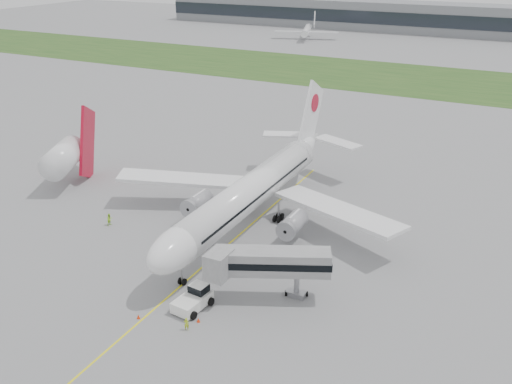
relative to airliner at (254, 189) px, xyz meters
The scene contains 14 objects.
ground 7.47m from the airliner, 90.00° to the right, with size 600.00×600.00×0.00m, color #97979A.
apron_markings 11.38m from the airliner, 90.00° to the right, with size 70.00×70.00×0.04m, color #FDEF16, non-canonical shape.
grass_strip 115.27m from the airliner, 90.00° to the left, with size 600.00×50.00×0.02m, color #254C1C.
terminal_building 225.01m from the airliner, 90.00° to the left, with size 320.00×22.30×14.00m.
control_tower 244.38m from the airliner, 111.62° to the left, with size 12.00×12.00×56.00m, color gray, non-canonical shape.
airliner is the anchor object (origin of this frame).
pushback_tug 24.00m from the airliner, 80.35° to the right, with size 3.77×5.19×2.52m.
jet_bridge 20.83m from the airliner, 59.11° to the right, with size 13.84×9.44×6.73m.
safety_cone_left 28.69m from the airliner, 91.02° to the right, with size 0.40×0.40×0.55m, color red.
safety_cone_right 26.85m from the airliner, 76.82° to the right, with size 0.40×0.40×0.55m, color red.
ground_crew_near 28.41m from the airliner, 78.45° to the right, with size 0.58×0.38×1.58m, color #B5D423.
ground_crew_far 22.59m from the airliner, 150.60° to the right, with size 0.92×0.72×1.90m, color #A2E626.
neighbor_aircraft 36.30m from the airliner, behind, with size 8.76×17.26×14.07m.
distant_aircraft_left 190.33m from the airliner, 109.85° to the left, with size 29.12×25.69×11.13m, color white, non-canonical shape.
Camera 1 is at (36.18, -65.67, 39.42)m, focal length 40.00 mm.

